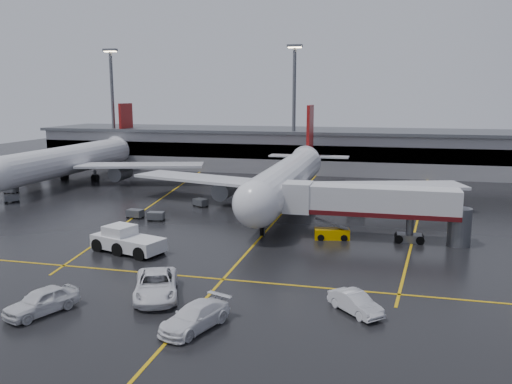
# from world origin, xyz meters

# --- Properties ---
(ground) EXTENTS (220.00, 220.00, 0.00)m
(ground) POSITION_xyz_m (0.00, 0.00, 0.00)
(ground) COLOR black
(ground) RESTS_ON ground
(apron_line_centre) EXTENTS (0.25, 90.00, 0.02)m
(apron_line_centre) POSITION_xyz_m (0.00, 0.00, 0.01)
(apron_line_centre) COLOR gold
(apron_line_centre) RESTS_ON ground
(apron_line_stop) EXTENTS (60.00, 0.25, 0.02)m
(apron_line_stop) POSITION_xyz_m (0.00, -22.00, 0.01)
(apron_line_stop) COLOR gold
(apron_line_stop) RESTS_ON ground
(apron_line_left) EXTENTS (9.99, 69.35, 0.02)m
(apron_line_left) POSITION_xyz_m (-20.00, 10.00, 0.01)
(apron_line_left) COLOR gold
(apron_line_left) RESTS_ON ground
(apron_line_right) EXTENTS (7.57, 69.64, 0.02)m
(apron_line_right) POSITION_xyz_m (18.00, 10.00, 0.01)
(apron_line_right) COLOR gold
(apron_line_right) RESTS_ON ground
(terminal) EXTENTS (122.00, 19.00, 8.60)m
(terminal) POSITION_xyz_m (0.00, 47.93, 4.32)
(terminal) COLOR gray
(terminal) RESTS_ON ground
(light_mast_left) EXTENTS (3.00, 1.20, 25.45)m
(light_mast_left) POSITION_xyz_m (-45.00, 42.00, 14.47)
(light_mast_left) COLOR #595B60
(light_mast_left) RESTS_ON ground
(light_mast_mid) EXTENTS (3.00, 1.20, 25.45)m
(light_mast_mid) POSITION_xyz_m (-5.00, 42.00, 14.47)
(light_mast_mid) COLOR #595B60
(light_mast_mid) RESTS_ON ground
(main_airliner) EXTENTS (48.80, 45.60, 14.10)m
(main_airliner) POSITION_xyz_m (0.00, 9.70, 4.21)
(main_airliner) COLOR silver
(main_airliner) RESTS_ON ground
(second_airliner) EXTENTS (48.80, 45.60, 14.10)m
(second_airliner) POSITION_xyz_m (-42.00, 21.70, 4.21)
(second_airliner) COLOR silver
(second_airliner) RESTS_ON ground
(jet_bridge) EXTENTS (19.90, 3.40, 6.05)m
(jet_bridge) POSITION_xyz_m (11.87, -6.00, 3.93)
(jet_bridge) COLOR silver
(jet_bridge) RESTS_ON ground
(pushback_tractor) EXTENTS (8.22, 5.22, 2.73)m
(pushback_tractor) POSITION_xyz_m (-11.88, -16.53, 1.09)
(pushback_tractor) COLOR silver
(pushback_tractor) RESTS_ON ground
(belt_loader) EXTENTS (4.02, 2.37, 2.40)m
(belt_loader) POSITION_xyz_m (7.77, -6.68, 0.59)
(belt_loader) COLOR #DE9E00
(belt_loader) RESTS_ON ground
(service_van_a) EXTENTS (5.64, 7.71, 1.95)m
(service_van_a) POSITION_xyz_m (-3.87, -27.06, 0.97)
(service_van_a) COLOR white
(service_van_a) RESTS_ON ground
(service_van_b) EXTENTS (4.23, 6.24, 1.68)m
(service_van_b) POSITION_xyz_m (1.06, -31.70, 0.84)
(service_van_b) COLOR white
(service_van_b) RESTS_ON ground
(service_van_c) EXTENTS (4.37, 4.48, 1.53)m
(service_van_c) POSITION_xyz_m (11.45, -26.44, 0.76)
(service_van_c) COLOR silver
(service_van_c) RESTS_ON ground
(service_van_d) EXTENTS (4.10, 5.88, 1.86)m
(service_van_d) POSITION_xyz_m (-10.60, -31.96, 0.93)
(service_van_d) COLOR silver
(service_van_d) RESTS_ON ground
(baggage_cart_a) EXTENTS (2.18, 1.60, 1.12)m
(baggage_cart_a) POSITION_xyz_m (-14.70, -3.31, 0.63)
(baggage_cart_a) COLOR #595B60
(baggage_cart_a) RESTS_ON ground
(baggage_cart_b) EXTENTS (2.15, 1.55, 1.12)m
(baggage_cart_b) POSITION_xyz_m (-17.92, -2.62, 0.63)
(baggage_cart_b) COLOR #595B60
(baggage_cart_b) RESTS_ON ground
(baggage_cart_c) EXTENTS (2.38, 2.12, 1.12)m
(baggage_cart_c) POSITION_xyz_m (-12.16, 6.18, 0.63)
(baggage_cart_c) COLOR #595B60
(baggage_cart_c) RESTS_ON ground
(baggage_cart_d) EXTENTS (2.15, 1.55, 1.12)m
(baggage_cart_d) POSITION_xyz_m (-45.52, 8.68, 0.63)
(baggage_cart_d) COLOR #595B60
(baggage_cart_d) RESTS_ON ground
(baggage_cart_e) EXTENTS (2.33, 2.33, 1.12)m
(baggage_cart_e) POSITION_xyz_m (-40.51, 2.49, 0.63)
(baggage_cart_e) COLOR #595B60
(baggage_cart_e) RESTS_ON ground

